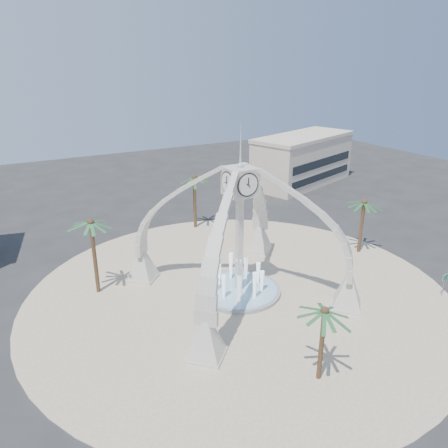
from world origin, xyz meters
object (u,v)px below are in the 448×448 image
fountain (239,290)px  palm_west (91,224)px  clock_tower (239,230)px  palm_east (364,203)px  palm_north (194,178)px  palm_south (325,312)px  street_sign (445,280)px

fountain → palm_west: size_ratio=1.01×
clock_tower → fountain: bearing=90.0°
fountain → palm_east: (17.02, 1.27, 5.70)m
palm_north → palm_south: size_ratio=1.24×
fountain → palm_north: palm_north is taller
palm_south → street_sign: size_ratio=2.58×
fountain → palm_south: (-1.27, -13.01, 5.13)m
fountain → palm_east: size_ratio=1.16×
palm_west → street_sign: size_ratio=3.31×
palm_west → palm_north: bearing=34.8°
palm_west → fountain: bearing=-29.9°
fountain → palm_north: (3.88, 17.58, 6.44)m
palm_east → palm_west: bearing=169.2°
fountain → street_sign: 19.27m
clock_tower → palm_east: bearing=4.3°
palm_west → palm_north: 18.99m
fountain → palm_west: bearing=150.1°
palm_south → fountain: bearing=84.4°
clock_tower → palm_north: 18.00m
clock_tower → street_sign: 19.80m
palm_south → street_sign: (17.70, 3.05, -3.70)m
clock_tower → street_sign: (16.44, -9.96, -4.77)m
palm_west → street_sign: palm_west is taller
palm_east → street_sign: 12.02m
palm_south → street_sign: 18.34m
fountain → street_sign: size_ratio=3.33×
fountain → palm_west: 15.10m
clock_tower → palm_north: clock_tower is taller
palm_south → palm_north: bearing=80.5°
palm_east → palm_south: size_ratio=1.11×
fountain → street_sign: (16.44, -9.96, 1.43)m
street_sign → clock_tower: bearing=140.6°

